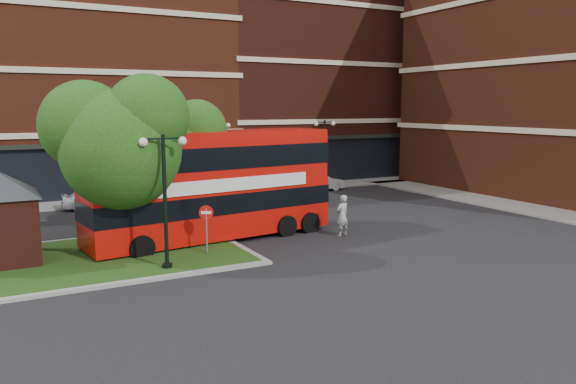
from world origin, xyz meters
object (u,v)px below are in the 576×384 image
car_silver (97,198)px  car_white (319,182)px  bus (212,178)px  woman (342,215)px

car_silver → car_white: (15.18, 0.00, -0.05)m
bus → woman: (5.61, -2.01, -1.85)m
woman → car_silver: bearing=-67.6°
bus → car_silver: size_ratio=2.93×
woman → car_white: bearing=-129.7°
bus → woman: size_ratio=5.96×
woman → car_white: woman is taller
bus → car_silver: (-3.32, 10.49, -2.15)m
bus → car_white: bearing=34.1°
bus → car_white: (11.87, 10.49, -2.20)m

